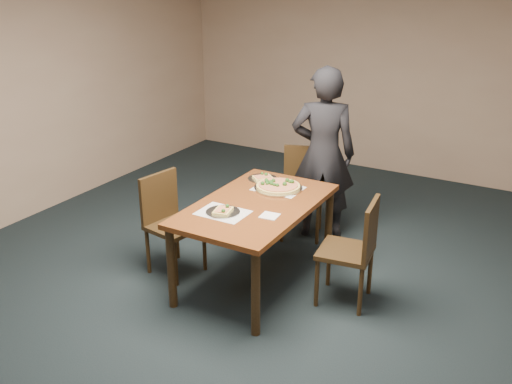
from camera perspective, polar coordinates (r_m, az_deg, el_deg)
The scene contains 13 objects.
ground at distance 4.71m, azimuth -2.34°, elevation -12.06°, with size 8.00×8.00×0.00m, color black.
room_shell at distance 4.01m, azimuth -2.72°, elevation 9.09°, with size 8.00×8.00×8.00m.
dining_table at distance 4.84m, azimuth 0.00°, elevation -2.11°, with size 0.90×1.50×0.75m.
chair_far at distance 5.85m, azimuth 4.70°, elevation 0.59°, with size 0.54×0.54×0.91m.
chair_left at distance 5.17m, azimuth -8.74°, elevation -2.54°, with size 0.48×0.48×0.91m.
chair_right at distance 4.67m, azimuth 9.92°, elevation -5.35°, with size 0.47×0.47×0.91m.
diner at distance 5.70m, azimuth 6.73°, elevation 3.79°, with size 0.64×0.42×1.75m, color black.
placemat_main at distance 5.12m, azimuth 2.23°, elevation 0.35°, with size 0.42×0.32×0.00m, color white.
placemat_near at distance 4.63m, azimuth -3.33°, elevation -2.08°, with size 0.40×0.30×0.00m, color white.
pizza_pan at distance 5.11m, azimuth 2.22°, elevation 0.59°, with size 0.43×0.43×0.07m.
slice_plate_near at distance 4.62m, azimuth -3.32°, elevation -1.93°, with size 0.28×0.28×0.06m.
slice_plate_far at distance 5.34m, azimuth 0.68°, elevation 1.40°, with size 0.28×0.28×0.06m.
napkin at distance 4.56m, azimuth 1.38°, elevation -2.40°, with size 0.14×0.14×0.01m, color white.
Camera 1 is at (2.10, -3.30, 2.61)m, focal length 40.00 mm.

